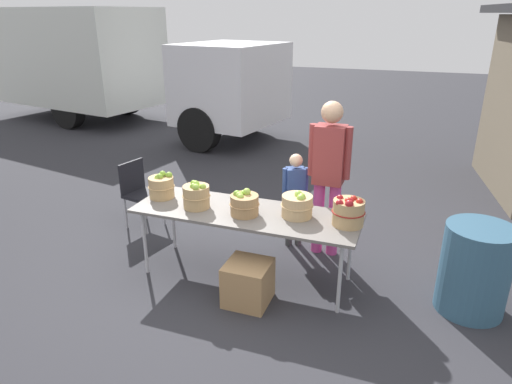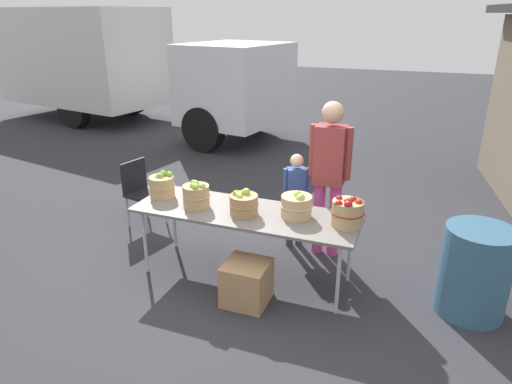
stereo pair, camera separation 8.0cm
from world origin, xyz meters
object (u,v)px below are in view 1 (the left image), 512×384
object	(u,v)px
apple_basket_green_1	(196,196)
trash_barrel	(475,269)
produce_crate	(248,283)
apple_basket_green_0	(161,186)
apple_basket_green_2	(244,203)
folding_chair	(139,189)
apple_basket_green_3	(297,205)
market_table	(246,215)
child_customer	(295,193)
box_truck	(108,63)
apple_basket_red_0	(348,212)
vendor_adult	(329,168)

from	to	relation	value
apple_basket_green_1	trash_barrel	world-z (taller)	apple_basket_green_1
trash_barrel	produce_crate	distance (m)	2.10
apple_basket_green_0	produce_crate	size ratio (longest dim) A/B	0.69
apple_basket_green_2	produce_crate	bearing A→B (deg)	-64.08
apple_basket_green_1	folding_chair	size ratio (longest dim) A/B	0.34
apple_basket_green_1	apple_basket_green_3	world-z (taller)	apple_basket_green_1
market_table	apple_basket_green_2	world-z (taller)	apple_basket_green_2
child_customer	folding_chair	bearing A→B (deg)	-21.73
trash_barrel	apple_basket_green_0	bearing A→B (deg)	-177.59
child_customer	box_truck	bearing A→B (deg)	-64.16
apple_basket_green_1	child_customer	world-z (taller)	child_customer
apple_basket_green_2	apple_basket_red_0	xyz separation A→B (m)	(1.00, 0.11, 0.02)
market_table	produce_crate	distance (m)	0.68
market_table	apple_basket_green_1	distance (m)	0.54
apple_basket_red_0	produce_crate	bearing A→B (deg)	-150.83
apple_basket_green_1	vendor_adult	distance (m)	1.48
vendor_adult	folding_chair	distance (m)	2.47
apple_basket_green_2	folding_chair	world-z (taller)	apple_basket_green_2
apple_basket_green_3	folding_chair	size ratio (longest dim) A/B	0.37
apple_basket_green_1	trash_barrel	xyz separation A→B (m)	(2.69, 0.25, -0.45)
market_table	apple_basket_red_0	world-z (taller)	apple_basket_red_0
apple_basket_green_3	folding_chair	xyz separation A→B (m)	(-2.26, 0.64, -0.36)
market_table	folding_chair	distance (m)	1.89
vendor_adult	trash_barrel	bearing A→B (deg)	158.42
apple_basket_green_2	trash_barrel	xyz separation A→B (m)	(2.17, 0.25, -0.44)
folding_chair	trash_barrel	size ratio (longest dim) A/B	1.01
apple_basket_green_1	produce_crate	world-z (taller)	apple_basket_green_1
apple_basket_red_0	child_customer	size ratio (longest dim) A/B	0.28
apple_basket_green_0	vendor_adult	distance (m)	1.83
box_truck	trash_barrel	size ratio (longest dim) A/B	9.36
apple_basket_green_3	folding_chair	distance (m)	2.38
apple_basket_green_2	folding_chair	size ratio (longest dim) A/B	0.35
apple_basket_green_3	child_customer	xyz separation A→B (m)	(-0.24, 0.79, -0.20)
market_table	apple_basket_red_0	size ratio (longest dim) A/B	7.30
vendor_adult	produce_crate	xyz separation A→B (m)	(-0.48, -1.22, -0.83)
apple_basket_green_3	vendor_adult	distance (m)	0.77
child_customer	apple_basket_green_1	bearing A→B (deg)	23.50
trash_barrel	apple_basket_red_0	bearing A→B (deg)	-173.20
apple_basket_green_1	vendor_adult	world-z (taller)	vendor_adult
apple_basket_red_0	produce_crate	distance (m)	1.17
apple_basket_green_2	apple_basket_green_0	bearing A→B (deg)	173.36
trash_barrel	apple_basket_green_1	bearing A→B (deg)	-174.62
market_table	apple_basket_red_0	bearing A→B (deg)	2.30
apple_basket_green_2	vendor_adult	size ratio (longest dim) A/B	0.17
apple_basket_green_0	child_customer	distance (m)	1.52
apple_basket_green_2	folding_chair	xyz separation A→B (m)	(-1.76, 0.77, -0.36)
apple_basket_green_1	child_customer	distance (m)	1.24
vendor_adult	produce_crate	world-z (taller)	vendor_adult
apple_basket_red_0	folding_chair	bearing A→B (deg)	166.53
apple_basket_red_0	box_truck	size ratio (longest dim) A/B	0.04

